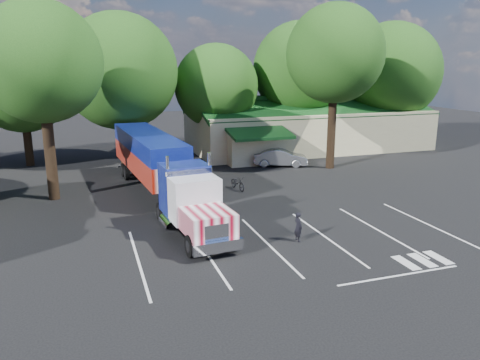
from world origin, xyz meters
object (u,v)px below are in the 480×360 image
object	(u,v)px
bicycle	(238,183)
silver_sedan	(280,157)
woman	(298,227)
semi_truck	(158,164)

from	to	relation	value
bicycle	silver_sedan	bearing A→B (deg)	36.98
bicycle	woman	bearing A→B (deg)	-100.21
semi_truck	woman	bearing A→B (deg)	-66.20
bicycle	silver_sedan	xyz separation A→B (m)	(5.93, 6.16, 0.25)
semi_truck	bicycle	xyz separation A→B (m)	(5.66, 0.47, -1.86)
woman	silver_sedan	world-z (taller)	silver_sedan
woman	silver_sedan	size ratio (longest dim) A/B	0.33
semi_truck	bicycle	size ratio (longest dim) A/B	10.34
bicycle	silver_sedan	world-z (taller)	silver_sedan
semi_truck	silver_sedan	size ratio (longest dim) A/B	4.34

